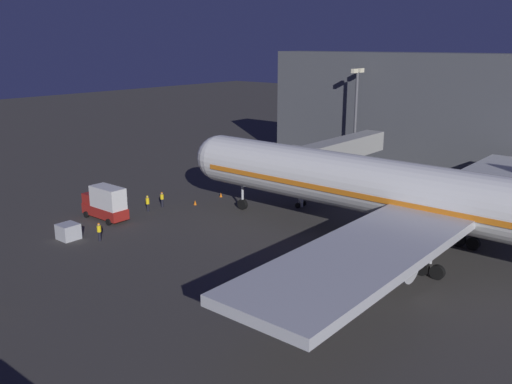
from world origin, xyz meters
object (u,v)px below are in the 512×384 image
(traffic_cone_nose_port, at_px, (221,195))
(ops_van, at_px, (105,203))
(baggage_container_near_belt, at_px, (68,232))
(ground_crew_near_nose_gear, at_px, (162,199))
(airliner_at_gate, at_px, (462,204))
(traffic_cone_nose_starboard, at_px, (195,203))
(apron_floodlight_mast, at_px, (356,111))
(ground_crew_marshaller_fwd, at_px, (148,203))
(jet_bridge, at_px, (329,153))
(ground_crew_by_belt_loader, at_px, (99,231))

(traffic_cone_nose_port, bearing_deg, ops_van, -13.45)
(baggage_container_near_belt, height_order, ground_crew_near_nose_gear, ground_crew_near_nose_gear)
(baggage_container_near_belt, xyz_separation_m, ground_crew_near_nose_gear, (-12.84, -1.19, 0.23))
(ops_van, distance_m, traffic_cone_nose_port, 14.80)
(airliner_at_gate, height_order, traffic_cone_nose_starboard, airliner_at_gate)
(apron_floodlight_mast, relative_size, traffic_cone_nose_starboard, 26.99)
(apron_floodlight_mast, xyz_separation_m, ground_crew_near_nose_gear, (30.74, -7.40, -7.82))
(apron_floodlight_mast, xyz_separation_m, ops_van, (37.61, -8.53, -6.95))
(apron_floodlight_mast, relative_size, ops_van, 2.56)
(baggage_container_near_belt, bearing_deg, ground_crew_marshaller_fwd, -173.55)
(apron_floodlight_mast, height_order, ground_crew_near_nose_gear, apron_floodlight_mast)
(ground_crew_marshaller_fwd, bearing_deg, traffic_cone_nose_port, 166.29)
(airliner_at_gate, relative_size, apron_floodlight_mast, 4.19)
(airliner_at_gate, bearing_deg, ground_crew_marshaller_fwd, -77.22)
(jet_bridge, distance_m, ground_crew_near_nose_gear, 20.81)
(apron_floodlight_mast, relative_size, ground_crew_by_belt_loader, 8.18)
(ground_crew_marshaller_fwd, xyz_separation_m, traffic_cone_nose_port, (-9.53, 2.32, -0.73))
(ground_crew_near_nose_gear, height_order, traffic_cone_nose_port, ground_crew_near_nose_gear)
(apron_floodlight_mast, bearing_deg, ops_van, -12.77)
(apron_floodlight_mast, bearing_deg, airliner_at_gate, 44.30)
(airliner_at_gate, relative_size, traffic_cone_nose_starboard, 113.23)
(traffic_cone_nose_port, bearing_deg, traffic_cone_nose_starboard, 0.00)
(traffic_cone_nose_port, bearing_deg, baggage_container_near_belt, -3.13)
(baggage_container_near_belt, distance_m, traffic_cone_nose_starboard, 15.93)
(jet_bridge, distance_m, traffic_cone_nose_port, 14.27)
(ops_van, xyz_separation_m, traffic_cone_nose_starboard, (-9.91, 3.42, -1.58))
(baggage_container_near_belt, xyz_separation_m, traffic_cone_nose_port, (-20.28, 1.11, -0.48))
(ground_crew_by_belt_loader, relative_size, traffic_cone_nose_starboard, 3.30)
(baggage_container_near_belt, xyz_separation_m, ground_crew_marshaller_fwd, (-10.75, -1.22, 0.25))
(baggage_container_near_belt, xyz_separation_m, ground_crew_by_belt_loader, (-1.62, 2.75, 0.24))
(jet_bridge, height_order, ops_van, jet_bridge)
(apron_floodlight_mast, bearing_deg, jet_bridge, 18.61)
(apron_floodlight_mast, relative_size, ground_crew_near_nose_gear, 8.29)
(jet_bridge, distance_m, ground_crew_by_belt_loader, 28.98)
(baggage_container_near_belt, bearing_deg, ground_crew_near_nose_gear, -174.72)
(ops_van, relative_size, baggage_container_near_belt, 3.15)
(ops_van, bearing_deg, baggage_container_near_belt, 21.19)
(jet_bridge, height_order, ground_crew_near_nose_gear, jet_bridge)
(apron_floodlight_mast, relative_size, ground_crew_marshaller_fwd, 8.14)
(ops_van, height_order, ground_crew_near_nose_gear, ops_van)
(ops_van, xyz_separation_m, traffic_cone_nose_port, (-14.31, 3.42, -1.58))
(apron_floodlight_mast, bearing_deg, baggage_container_near_belt, -8.11)
(ground_crew_near_nose_gear, xyz_separation_m, traffic_cone_nose_port, (-7.44, 2.30, -0.71))
(apron_floodlight_mast, bearing_deg, traffic_cone_nose_starboard, -10.44)
(ground_crew_by_belt_loader, distance_m, traffic_cone_nose_starboard, 14.37)
(ground_crew_near_nose_gear, bearing_deg, ground_crew_by_belt_loader, 19.36)
(airliner_at_gate, distance_m, jet_bridge, 22.76)
(ground_crew_by_belt_loader, bearing_deg, airliner_at_gate, 120.15)
(airliner_at_gate, distance_m, ops_van, 35.71)
(apron_floodlight_mast, relative_size, traffic_cone_nose_port, 26.99)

